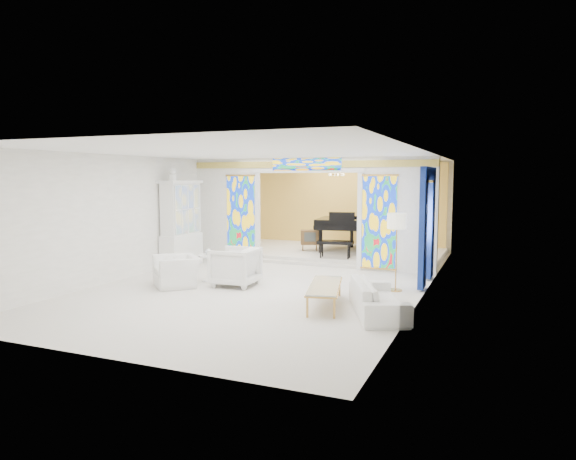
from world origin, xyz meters
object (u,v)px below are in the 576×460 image
at_px(china_cabinet, 181,224).
at_px(armchair_right, 235,267).
at_px(grand_piano, 350,223).
at_px(tv_console, 310,237).
at_px(armchair_left, 177,271).
at_px(sofa, 378,298).
at_px(coffee_table, 325,286).

xyz_separation_m(china_cabinet, armchair_right, (2.62, -1.73, -0.73)).
relative_size(grand_piano, tv_console, 4.91).
relative_size(china_cabinet, armchair_right, 2.80).
xyz_separation_m(china_cabinet, armchair_left, (1.41, -2.27, -0.83)).
bearing_deg(tv_console, sofa, -82.69).
bearing_deg(armchair_right, tv_console, 176.38).
bearing_deg(armchair_right, china_cabinet, -126.40).
relative_size(coffee_table, tv_console, 2.94).
bearing_deg(grand_piano, armchair_left, -118.44).
height_order(coffee_table, tv_console, tv_console).
bearing_deg(tv_console, coffee_table, -90.31).
distance_m(china_cabinet, armchair_right, 3.22).
xyz_separation_m(china_cabinet, sofa, (6.17, -2.90, -0.87)).
distance_m(armchair_right, tv_console, 4.79).
height_order(china_cabinet, coffee_table, china_cabinet).
bearing_deg(armchair_right, coffee_table, 65.51).
height_order(armchair_right, grand_piano, grand_piano).
relative_size(armchair_right, tv_console, 1.47).
bearing_deg(coffee_table, armchair_right, 158.45).
bearing_deg(tv_console, china_cabinet, -154.19).
bearing_deg(sofa, grand_piano, -2.96).
height_order(sofa, coffee_table, sofa).
height_order(china_cabinet, armchair_right, china_cabinet).
bearing_deg(china_cabinet, armchair_right, -33.47).
relative_size(china_cabinet, tv_console, 4.11).
height_order(armchair_left, tv_console, tv_console).
bearing_deg(armchair_left, armchair_right, 67.93).
xyz_separation_m(china_cabinet, tv_console, (2.67, 3.06, -0.57)).
height_order(armchair_left, armchair_right, armchair_right).
bearing_deg(tv_console, armchair_right, -113.76).
relative_size(armchair_left, armchair_right, 1.09).
distance_m(coffee_table, tv_console, 6.26).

